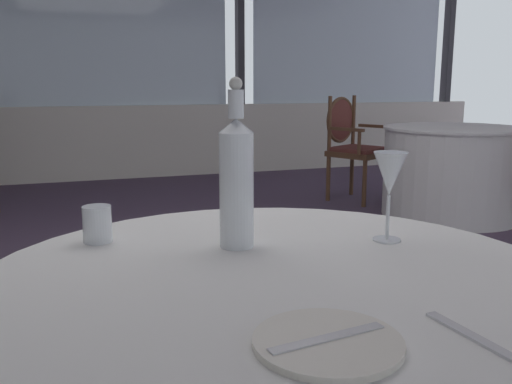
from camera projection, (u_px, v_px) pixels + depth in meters
name	position (u px, v px, depth m)	size (l,w,h in m)	color
ground_plane	(198.00, 317.00, 2.65)	(14.47, 14.47, 0.00)	#47384C
window_wall_far	(113.00, 78.00, 6.30)	(9.69, 0.14, 2.92)	silver
side_plate	(328.00, 342.00, 0.76)	(0.21, 0.21, 0.01)	silver
butter_knife	(328.00, 338.00, 0.76)	(0.18, 0.02, 0.00)	silver
dinner_fork	(474.00, 337.00, 0.78)	(0.18, 0.02, 0.00)	silver
water_bottle	(236.00, 179.00, 1.19)	(0.07, 0.07, 0.37)	white
wine_glass	(390.00, 176.00, 1.23)	(0.08, 0.08, 0.20)	white
water_tumbler	(97.00, 224.00, 1.25)	(0.06, 0.06, 0.08)	white
background_table_1	(452.00, 172.00, 4.61)	(1.15, 1.15, 0.75)	white
dining_chair_1_1	(351.00, 139.00, 5.25)	(0.65, 0.62, 0.99)	brown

